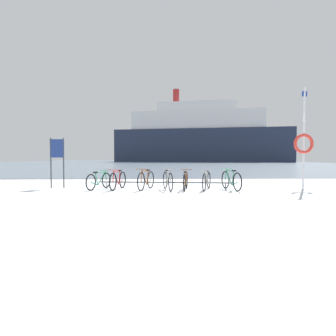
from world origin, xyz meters
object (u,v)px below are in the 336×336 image
at_px(bicycle_5, 207,181).
at_px(ferry_ship, 200,137).
at_px(bicycle_0, 99,181).
at_px(info_sign, 57,154).
at_px(rescue_post, 304,141).
at_px(bicycle_4, 186,181).
at_px(bicycle_1, 118,180).
at_px(bicycle_3, 168,180).
at_px(bicycle_6, 231,180).
at_px(bicycle_2, 146,180).

relative_size(bicycle_5, ferry_ship, 0.03).
distance_m(bicycle_0, ferry_ship, 69.91).
bearing_deg(info_sign, ferry_ship, 76.75).
bearing_deg(info_sign, rescue_post, -4.61).
height_order(bicycle_5, ferry_ship, ferry_ship).
bearing_deg(bicycle_4, bicycle_1, 172.80).
relative_size(bicycle_3, bicycle_6, 0.97).
bearing_deg(info_sign, bicycle_4, -10.91).
bearing_deg(bicycle_4, bicycle_6, -0.40).
relative_size(bicycle_5, rescue_post, 0.41).
xyz_separation_m(bicycle_0, rescue_post, (8.06, -0.21, 1.55)).
relative_size(bicycle_1, rescue_post, 0.41).
height_order(bicycle_5, bicycle_6, bicycle_6).
bearing_deg(bicycle_3, bicycle_6, -1.24).
bearing_deg(bicycle_4, bicycle_3, 176.58).
height_order(bicycle_2, bicycle_6, bicycle_6).
relative_size(bicycle_0, rescue_post, 0.40).
xyz_separation_m(bicycle_2, bicycle_6, (3.27, -0.24, 0.00)).
relative_size(bicycle_0, ferry_ship, 0.03).
bearing_deg(ferry_ship, rescue_post, -95.05).
distance_m(bicycle_5, info_sign, 6.17).
distance_m(bicycle_3, rescue_post, 5.58).
bearing_deg(info_sign, bicycle_0, -17.80).
distance_m(bicycle_2, info_sign, 3.89).
relative_size(bicycle_4, bicycle_6, 0.95).
bearing_deg(info_sign, bicycle_2, -11.93).
bearing_deg(bicycle_6, bicycle_2, 175.87).
xyz_separation_m(bicycle_2, bicycle_5, (2.33, -0.24, -0.01)).
distance_m(bicycle_1, bicycle_2, 1.11).
xyz_separation_m(bicycle_0, bicycle_2, (1.86, -0.19, 0.03)).
xyz_separation_m(bicycle_0, bicycle_1, (0.75, -0.09, 0.02)).
distance_m(bicycle_1, bicycle_4, 2.64).
bearing_deg(bicycle_1, info_sign, 165.40).
xyz_separation_m(bicycle_5, bicycle_6, (0.95, 0.01, 0.01)).
xyz_separation_m(bicycle_1, bicycle_2, (1.10, -0.11, 0.01)).
height_order(bicycle_1, bicycle_3, bicycle_3).
height_order(bicycle_2, info_sign, info_sign).
bearing_deg(bicycle_2, bicycle_4, -8.40).
height_order(bicycle_0, bicycle_4, bicycle_4).
height_order(bicycle_1, bicycle_4, bicycle_1).
height_order(bicycle_0, bicycle_1, bicycle_1).
bearing_deg(ferry_ship, bicycle_4, -98.89).
relative_size(bicycle_2, bicycle_4, 0.98).
relative_size(bicycle_2, bicycle_6, 0.93).
relative_size(bicycle_0, bicycle_3, 0.96).
bearing_deg(bicycle_0, info_sign, 162.20).
distance_m(bicycle_1, info_sign, 2.84).
distance_m(bicycle_0, bicycle_3, 2.72).
distance_m(bicycle_2, rescue_post, 6.39).
distance_m(bicycle_2, bicycle_3, 0.86).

